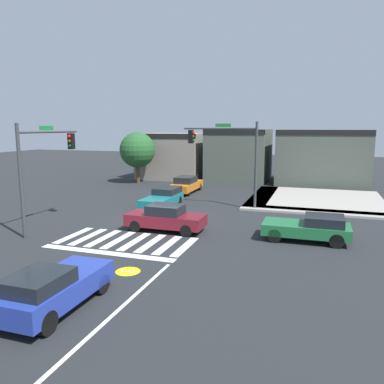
# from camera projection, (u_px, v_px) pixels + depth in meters

# --- Properties ---
(ground_plane) EXTENTS (120.00, 120.00, 0.00)m
(ground_plane) POSITION_uv_depth(u_px,v_px,m) (161.00, 220.00, 23.56)
(ground_plane) COLOR #232628
(crosswalk_near) EXTENTS (6.72, 3.13, 0.01)m
(crosswalk_near) POSITION_uv_depth(u_px,v_px,m) (127.00, 241.00, 19.35)
(crosswalk_near) COLOR silver
(crosswalk_near) RESTS_ON ground_plane
(lane_markings) EXTENTS (6.80, 24.25, 0.01)m
(lane_markings) POSITION_uv_depth(u_px,v_px,m) (27.00, 321.00, 11.32)
(lane_markings) COLOR white
(lane_markings) RESTS_ON ground_plane
(bike_detector_marking) EXTENTS (1.00, 1.00, 0.01)m
(bike_detector_marking) POSITION_uv_depth(u_px,v_px,m) (128.00, 271.00, 15.23)
(bike_detector_marking) COLOR yellow
(bike_detector_marking) RESTS_ON ground_plane
(curb_corner_northeast) EXTENTS (10.00, 10.60, 0.15)m
(curb_corner_northeast) POSITION_uv_depth(u_px,v_px,m) (309.00, 200.00, 29.72)
(curb_corner_northeast) COLOR #9E998E
(curb_corner_northeast) RESTS_ON ground_plane
(storefront_row) EXTENTS (23.71, 6.98, 5.46)m
(storefront_row) POSITION_uv_depth(u_px,v_px,m) (250.00, 156.00, 40.43)
(storefront_row) COLOR gray
(storefront_row) RESTS_ON ground_plane
(traffic_signal_southwest) EXTENTS (0.32, 4.96, 5.89)m
(traffic_signal_southwest) POSITION_uv_depth(u_px,v_px,m) (44.00, 157.00, 20.90)
(traffic_signal_southwest) COLOR #383A3D
(traffic_signal_southwest) RESTS_ON ground_plane
(traffic_signal_northeast) EXTENTS (5.29, 0.32, 6.06)m
(traffic_signal_northeast) POSITION_uv_depth(u_px,v_px,m) (228.00, 149.00, 26.57)
(traffic_signal_northeast) COLOR #383A3D
(traffic_signal_northeast) RESTS_ON ground_plane
(car_green) EXTENTS (4.28, 1.92, 1.34)m
(car_green) POSITION_uv_depth(u_px,v_px,m) (310.00, 227.00, 19.23)
(car_green) COLOR #1E6638
(car_green) RESTS_ON ground_plane
(car_teal) EXTENTS (1.77, 4.40, 1.31)m
(car_teal) POSITION_uv_depth(u_px,v_px,m) (163.00, 198.00, 27.40)
(car_teal) COLOR #196B70
(car_teal) RESTS_ON ground_plane
(car_orange) EXTENTS (1.71, 4.63, 1.43)m
(car_orange) POSITION_uv_depth(u_px,v_px,m) (186.00, 184.00, 33.49)
(car_orange) COLOR orange
(car_orange) RESTS_ON ground_plane
(car_blue) EXTENTS (1.70, 4.14, 1.45)m
(car_blue) POSITION_uv_depth(u_px,v_px,m) (53.00, 288.00, 11.87)
(car_blue) COLOR #23389E
(car_blue) RESTS_ON ground_plane
(car_maroon) EXTENTS (4.34, 1.74, 1.46)m
(car_maroon) POSITION_uv_depth(u_px,v_px,m) (166.00, 218.00, 21.13)
(car_maroon) COLOR maroon
(car_maroon) RESTS_ON ground_plane
(roadside_tree) EXTENTS (3.60, 3.60, 5.20)m
(roadside_tree) POSITION_uv_depth(u_px,v_px,m) (137.00, 150.00, 38.73)
(roadside_tree) COLOR #4C3823
(roadside_tree) RESTS_ON ground_plane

